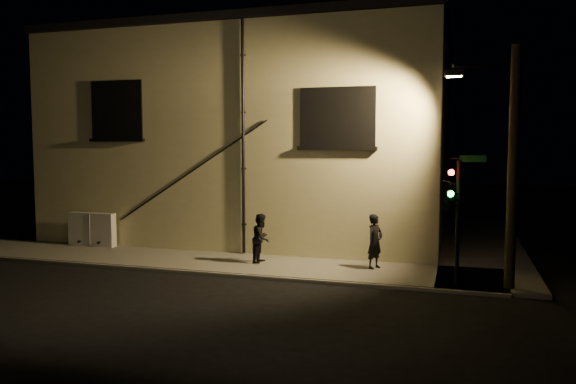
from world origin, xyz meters
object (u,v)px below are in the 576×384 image
(utility_cabinet, at_px, (92,229))
(traffic_signal, at_px, (451,198))
(streetlamp_pole, at_px, (509,161))
(pedestrian_a, at_px, (375,241))
(pedestrian_b, at_px, (261,238))

(utility_cabinet, relative_size, traffic_signal, 0.54)
(utility_cabinet, distance_m, streetlamp_pole, 15.35)
(utility_cabinet, height_order, streetlamp_pole, streetlamp_pole)
(traffic_signal, bearing_deg, pedestrian_a, 144.01)
(utility_cabinet, bearing_deg, pedestrian_a, -3.94)
(utility_cabinet, relative_size, streetlamp_pole, 0.29)
(pedestrian_a, bearing_deg, streetlamp_pole, -79.29)
(streetlamp_pole, bearing_deg, pedestrian_a, 161.26)
(pedestrian_b, relative_size, traffic_signal, 0.45)
(traffic_signal, distance_m, streetlamp_pole, 1.85)
(pedestrian_a, relative_size, streetlamp_pole, 0.26)
(utility_cabinet, bearing_deg, traffic_signal, -10.30)
(pedestrian_a, relative_size, traffic_signal, 0.48)
(utility_cabinet, distance_m, pedestrian_b, 7.45)
(traffic_signal, xyz_separation_m, streetlamp_pole, (1.49, 0.39, 1.02))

